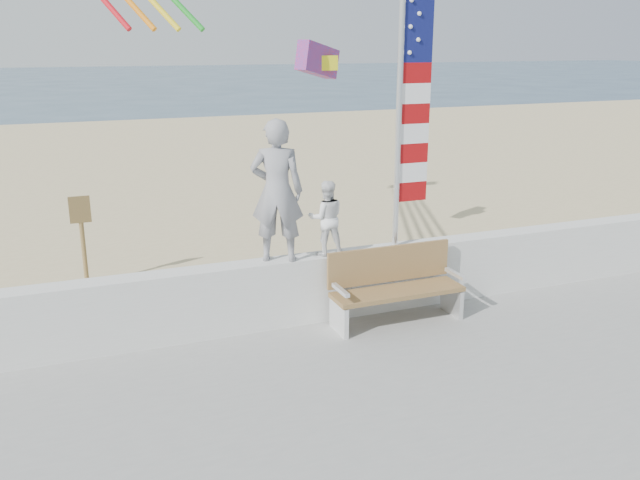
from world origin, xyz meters
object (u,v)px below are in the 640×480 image
at_px(bench, 395,285).
at_px(flag, 408,107).
at_px(child, 326,218).
at_px(adult, 277,191).

relative_size(bench, flag, 0.51).
bearing_deg(flag, child, 179.99).
relative_size(child, flag, 0.29).
bearing_deg(adult, flag, -156.94).
height_order(bench, flag, flag).
bearing_deg(bench, child, 150.61).
bearing_deg(flag, adult, 179.99).
relative_size(adult, flag, 0.52).
height_order(adult, bench, adult).
bearing_deg(bench, flag, 52.23).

